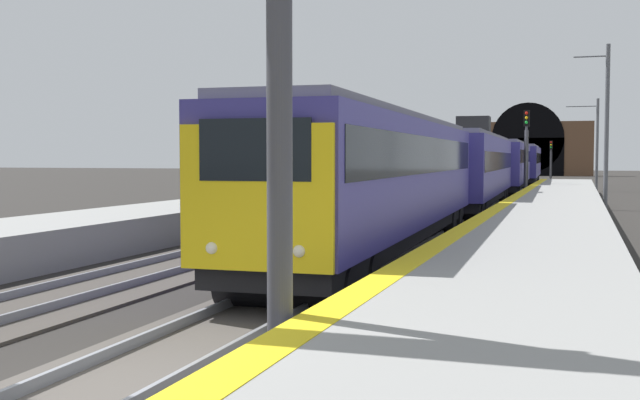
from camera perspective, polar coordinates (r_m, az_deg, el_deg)
ground_plane at (r=9.52m, az=-15.69°, el=-13.53°), size 320.00×320.00×0.00m
platform_right at (r=7.92m, az=10.62°, el=-13.12°), size 112.00×3.74×1.00m
platform_right_edge_strip at (r=8.16m, az=-0.81°, el=-8.92°), size 112.00×0.50×0.01m
track_main_line at (r=9.50m, az=-15.70°, el=-13.29°), size 160.00×2.67×0.21m
train_main_approaching at (r=50.03m, az=12.45°, el=2.49°), size 76.77×3.20×4.76m
train_adjacent_platform at (r=52.49m, az=8.04°, el=2.54°), size 60.61×3.32×3.81m
railway_signal_mid at (r=52.74m, az=14.74°, el=3.84°), size 0.39×0.38×5.75m
railway_signal_far at (r=98.71m, az=16.42°, el=3.09°), size 0.39×0.38×4.68m
tunnel_portal at (r=119.07m, az=14.86°, el=3.64°), size 2.28×18.25×10.61m
catenary_mast_near at (r=65.80m, az=19.43°, el=3.90°), size 0.22×2.51×7.32m
catenary_mast_far at (r=42.72m, az=20.07°, el=5.10°), size 0.22×1.78×8.44m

